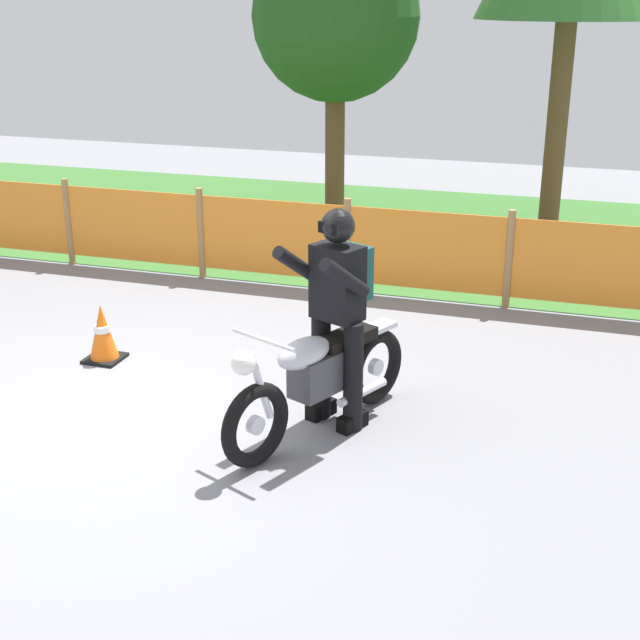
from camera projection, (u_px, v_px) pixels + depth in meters
name	position (u px, v px, depth m)	size (l,w,h in m)	color
ground	(111.00, 421.00, 6.91)	(24.00, 24.00, 0.02)	gray
grass_verge	(341.00, 226.00, 12.57)	(24.00, 5.50, 0.01)	#386B2D
barrier_fence	(272.00, 238.00, 9.93)	(8.81, 0.08, 1.05)	#997547
tree_leftmost	(336.00, 18.00, 12.05)	(2.30, 2.30, 3.97)	brown
motorcycle_lead	(319.00, 377.00, 6.57)	(0.95, 1.85, 0.93)	black
rider_lead	(338.00, 306.00, 6.55)	(0.69, 0.78, 1.69)	black
traffic_cone	(103.00, 333.00, 7.95)	(0.32, 0.32, 0.53)	black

